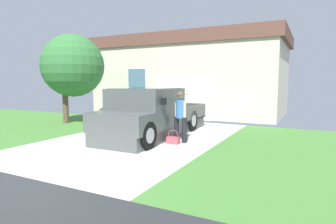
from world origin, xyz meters
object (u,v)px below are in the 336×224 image
at_px(front_yard_tree, 72,64).
at_px(wheeled_trash_bin, 128,109).
at_px(pickup_truck, 149,115).
at_px(handbag, 173,140).
at_px(house_with_garage, 192,76).
at_px(person_with_hat, 180,114).

bearing_deg(front_yard_tree, wheeled_trash_bin, 47.79).
distance_m(pickup_truck, handbag, 1.48).
bearing_deg(house_with_garage, pickup_truck, -78.25).
bearing_deg(handbag, person_with_hat, 74.96).
relative_size(handbag, wheeled_trash_bin, 0.43).
bearing_deg(front_yard_tree, pickup_truck, -16.59).
relative_size(house_with_garage, front_yard_tree, 2.66).
bearing_deg(house_with_garage, handbag, -71.34).
relative_size(person_with_hat, house_with_garage, 0.15).
relative_size(front_yard_tree, wheeled_trash_bin, 4.01).
xyz_separation_m(pickup_truck, handbag, (1.21, -0.58, -0.64)).
height_order(house_with_garage, front_yard_tree, house_with_garage).
relative_size(handbag, house_with_garage, 0.04).
bearing_deg(wheeled_trash_bin, house_with_garage, 68.89).
distance_m(front_yard_tree, wheeled_trash_bin, 3.41).
distance_m(handbag, wheeled_trash_bin, 6.06).
xyz_separation_m(house_with_garage, wheeled_trash_bin, (-1.69, -4.37, -1.72)).
relative_size(pickup_truck, person_with_hat, 3.31).
height_order(handbag, house_with_garage, house_with_garage).
relative_size(person_with_hat, front_yard_tree, 0.40).
xyz_separation_m(pickup_truck, wheeled_trash_bin, (-3.31, 3.44, -0.21)).
height_order(house_with_garage, wheeled_trash_bin, house_with_garage).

